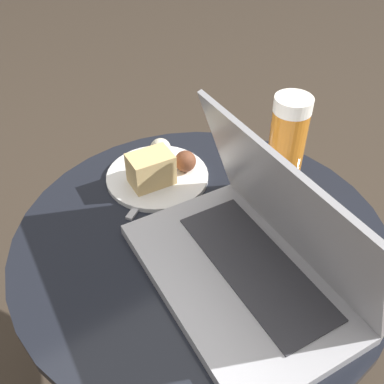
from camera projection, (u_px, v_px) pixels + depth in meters
name	position (u px, v px, depth m)	size (l,w,h in m)	color
ground_plane	(199.00, 383.00, 1.04)	(6.00, 6.00, 0.00)	#382D23
table	(201.00, 295.00, 0.82)	(0.60, 0.60, 0.49)	#515156
laptop	(253.00, 255.00, 0.63)	(0.36, 0.25, 0.22)	#B2B2B7
beer_glass	(286.00, 149.00, 0.74)	(0.06, 0.06, 0.19)	#C6701E
snack_plate	(158.00, 170.00, 0.82)	(0.19, 0.19, 0.07)	white
fork	(153.00, 186.00, 0.81)	(0.10, 0.14, 0.01)	#B2B2B7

